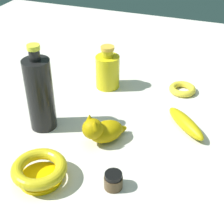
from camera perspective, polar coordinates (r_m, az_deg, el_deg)
name	(u,v)px	position (r m, az deg, el deg)	size (l,w,h in m)	color
ground	(112,126)	(0.99, 0.00, -2.32)	(2.00, 2.00, 0.00)	silver
cat_figurine	(102,130)	(0.91, -1.72, -3.08)	(0.11, 0.12, 0.09)	#B49306
bottle_short	(108,70)	(1.15, -0.75, 7.07)	(0.08, 0.08, 0.15)	yellow
bottle_tall	(40,94)	(0.95, -12.12, 3.05)	(0.08, 0.08, 0.25)	black
bangle	(182,89)	(1.17, 11.84, 3.82)	(0.09, 0.09, 0.02)	yellow
bowl	(40,170)	(0.82, -12.17, -9.63)	(0.13, 0.13, 0.05)	#F5C105
banana	(186,123)	(0.99, 12.38, -1.88)	(0.17, 0.04, 0.04)	#BDA70E
nail_polish_jar	(113,180)	(0.79, 0.23, -11.52)	(0.04, 0.04, 0.04)	#503C24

